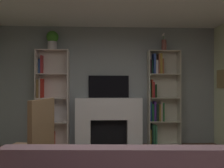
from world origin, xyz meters
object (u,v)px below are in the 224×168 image
object	(u,v)px
tv	(109,87)
bookshelf_left	(49,105)
potted_plant	(52,40)
armchair	(30,145)
bookshelf_right	(160,97)
fireplace	(109,120)
vase_with_flowers	(164,45)

from	to	relation	value
tv	bookshelf_left	size ratio (longest dim) A/B	0.43
potted_plant	armchair	world-z (taller)	potted_plant
bookshelf_right	potted_plant	bearing A→B (deg)	-178.71
fireplace	potted_plant	world-z (taller)	potted_plant
vase_with_flowers	armchair	size ratio (longest dim) A/B	0.35
bookshelf_right	potted_plant	world-z (taller)	potted_plant
tv	armchair	distance (m)	2.52
tv	fireplace	bearing A→B (deg)	-90.00
fireplace	tv	distance (m)	0.75
bookshelf_left	potted_plant	distance (m)	1.44
fireplace	potted_plant	bearing A→B (deg)	-178.94
fireplace	tv	bearing A→B (deg)	90.00
potted_plant	fireplace	bearing A→B (deg)	1.06
bookshelf_left	armchair	distance (m)	2.11
potted_plant	tv	bearing A→B (deg)	5.54
fireplace	armchair	xyz separation A→B (m)	(-1.10, -2.05, -0.00)
fireplace	potted_plant	distance (m)	2.17
bookshelf_right	potted_plant	xyz separation A→B (m)	(-2.39, -0.05, 1.27)
fireplace	bookshelf_right	bearing A→B (deg)	1.55
fireplace	vase_with_flowers	bearing A→B (deg)	-1.03
tv	bookshelf_left	bearing A→B (deg)	-176.79
armchair	vase_with_flowers	bearing A→B (deg)	40.96
fireplace	bookshelf_left	distance (m)	1.37
fireplace	potted_plant	xyz separation A→B (m)	(-1.24, -0.02, 1.78)
tv	bookshelf_right	xyz separation A→B (m)	(1.15, -0.07, -0.24)
vase_with_flowers	armchair	bearing A→B (deg)	-139.04
tv	vase_with_flowers	size ratio (longest dim) A/B	2.25
tv	bookshelf_right	distance (m)	1.18
bookshelf_left	tv	bearing A→B (deg)	3.21
bookshelf_right	vase_with_flowers	xyz separation A→B (m)	(0.09, -0.05, 1.19)
fireplace	bookshelf_left	xyz separation A→B (m)	(-1.32, 0.02, 0.34)
bookshelf_right	vase_with_flowers	world-z (taller)	vase_with_flowers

